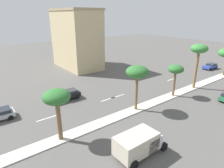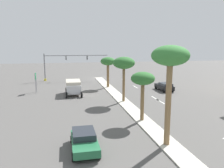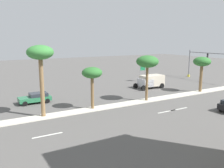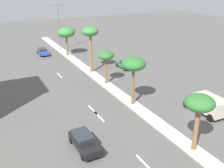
% 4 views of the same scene
% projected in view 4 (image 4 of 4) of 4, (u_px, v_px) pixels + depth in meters
% --- Properties ---
extents(ground_plane, '(160.00, 160.00, 0.00)m').
position_uv_depth(ground_plane, '(119.00, 94.00, 38.38)').
color(ground_plane, '#565451').
extents(median_curb, '(1.80, 72.06, 0.12)m').
position_uv_depth(median_curb, '(96.00, 77.00, 44.99)').
color(median_curb, beige).
rests_on(median_curb, ground).
extents(lane_stripe_front, '(0.20, 2.80, 0.01)m').
position_uv_depth(lane_stripe_front, '(145.00, 163.00, 23.97)').
color(lane_stripe_front, silver).
rests_on(lane_stripe_front, ground).
extents(lane_stripe_inboard, '(0.20, 2.80, 0.01)m').
position_uv_depth(lane_stripe_inboard, '(99.00, 116.00, 32.15)').
color(lane_stripe_inboard, silver).
rests_on(lane_stripe_inboard, ground).
extents(lane_stripe_far, '(0.20, 2.80, 0.01)m').
position_uv_depth(lane_stripe_far, '(93.00, 110.00, 33.79)').
color(lane_stripe_far, silver).
rests_on(lane_stripe_far, ground).
extents(lane_stripe_mid, '(0.20, 2.80, 0.01)m').
position_uv_depth(lane_stripe_mid, '(59.00, 75.00, 45.89)').
color(lane_stripe_mid, silver).
rests_on(lane_stripe_mid, ground).
extents(palm_tree_trailing, '(2.81, 2.81, 5.71)m').
position_uv_depth(palm_tree_trailing, '(199.00, 105.00, 24.12)').
color(palm_tree_trailing, brown).
rests_on(palm_tree_trailing, median_curb).
extents(palm_tree_outboard, '(3.09, 3.09, 6.34)m').
position_uv_depth(palm_tree_outboard, '(134.00, 65.00, 33.19)').
color(palm_tree_outboard, brown).
rests_on(palm_tree_outboard, median_curb).
extents(palm_tree_left, '(2.51, 2.51, 5.19)m').
position_uv_depth(palm_tree_left, '(106.00, 56.00, 40.58)').
color(palm_tree_left, brown).
rests_on(palm_tree_left, median_curb).
extents(palm_tree_far, '(2.89, 2.89, 7.93)m').
position_uv_depth(palm_tree_far, '(90.00, 34.00, 44.77)').
color(palm_tree_far, olive).
rests_on(palm_tree_far, median_curb).
extents(palm_tree_inboard, '(3.77, 3.77, 5.92)m').
position_uv_depth(palm_tree_inboard, '(66.00, 33.00, 55.79)').
color(palm_tree_inboard, brown).
rests_on(palm_tree_inboard, median_curb).
extents(street_lamp_left, '(2.90, 0.24, 10.16)m').
position_uv_depth(street_lamp_left, '(59.00, 24.00, 59.26)').
color(street_lamp_left, slate).
rests_on(street_lamp_left, median_curb).
extents(sedan_blue_near, '(1.97, 4.21, 1.32)m').
position_uv_depth(sedan_blue_near, '(43.00, 52.00, 57.95)').
color(sedan_blue_near, '#2D47AD').
rests_on(sedan_blue_near, ground).
extents(sedan_black_leading, '(2.03, 4.51, 1.45)m').
position_uv_depth(sedan_black_leading, '(84.00, 142.00, 25.84)').
color(sedan_black_leading, black).
rests_on(sedan_black_leading, ground).
extents(sedan_green_left, '(2.07, 4.23, 1.38)m').
position_uv_depth(sedan_green_left, '(126.00, 64.00, 49.25)').
color(sedan_green_left, '#287047').
rests_on(sedan_green_left, ground).
extents(box_truck, '(2.58, 5.23, 2.30)m').
position_uv_depth(box_truck, '(207.00, 104.00, 32.47)').
color(box_truck, silver).
rests_on(box_truck, ground).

